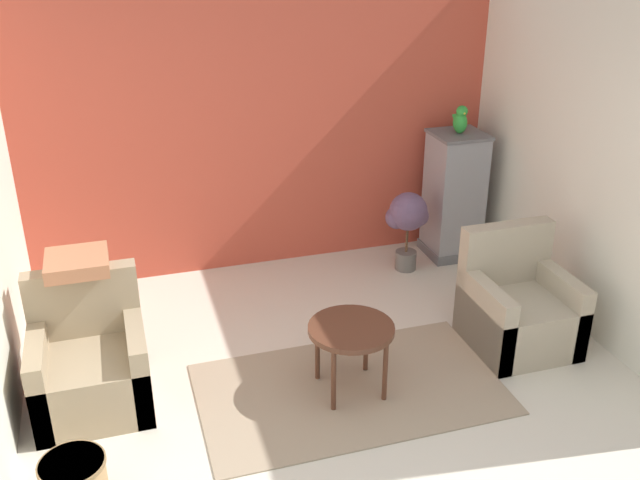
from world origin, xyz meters
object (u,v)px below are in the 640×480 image
(armchair_left, at_px, (91,367))
(armchair_right, at_px, (518,310))
(coffee_table, at_px, (351,334))
(parrot, at_px, (460,120))
(wicker_basket, at_px, (74,480))
(birdcage, at_px, (454,196))
(potted_plant, at_px, (408,218))

(armchair_left, bearing_deg, armchair_right, -3.27)
(coffee_table, relative_size, parrot, 2.23)
(coffee_table, height_order, wicker_basket, coffee_table)
(birdcage, bearing_deg, wicker_basket, -146.48)
(potted_plant, distance_m, wicker_basket, 3.75)
(coffee_table, relative_size, birdcage, 0.48)
(armchair_left, relative_size, armchair_right, 1.00)
(armchair_left, relative_size, potted_plant, 1.19)
(birdcage, bearing_deg, armchair_left, -157.19)
(birdcage, xyz_separation_m, parrot, (0.00, 0.00, 0.75))
(birdcage, bearing_deg, parrot, 90.00)
(armchair_left, height_order, wicker_basket, armchair_left)
(birdcage, bearing_deg, potted_plant, -161.88)
(coffee_table, distance_m, potted_plant, 2.02)
(armchair_right, relative_size, birdcage, 0.74)
(armchair_left, bearing_deg, potted_plant, 23.70)
(birdcage, height_order, potted_plant, birdcage)
(coffee_table, height_order, potted_plant, potted_plant)
(armchair_right, bearing_deg, potted_plant, 102.27)
(armchair_right, distance_m, wicker_basket, 3.42)
(birdcage, distance_m, potted_plant, 0.60)
(potted_plant, xyz_separation_m, wicker_basket, (-3.02, -2.19, -0.38))
(coffee_table, bearing_deg, birdcage, 47.16)
(armchair_right, bearing_deg, wicker_basket, -167.58)
(parrot, bearing_deg, coffee_table, -132.80)
(parrot, distance_m, wicker_basket, 4.48)
(wicker_basket, bearing_deg, potted_plant, 35.95)
(armchair_left, xyz_separation_m, potted_plant, (2.90, 1.27, 0.23))
(potted_plant, bearing_deg, wicker_basket, -144.05)
(armchair_left, relative_size, parrot, 3.40)
(coffee_table, xyz_separation_m, potted_plant, (1.15, 1.66, 0.06))
(armchair_left, xyz_separation_m, parrot, (3.47, 1.46, 1.08))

